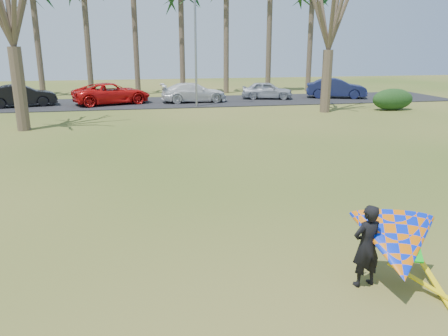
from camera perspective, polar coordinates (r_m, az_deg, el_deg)
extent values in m
plane|color=#264C10|center=(10.16, 2.24, -9.00)|extent=(100.00, 100.00, 0.00)
cube|color=black|center=(34.30, -7.64, 8.51)|extent=(46.00, 7.00, 0.06)
cylinder|color=brown|center=(40.72, -23.17, 14.85)|extent=(0.48, 0.48, 9.00)
cylinder|color=#4C3E2E|center=(40.15, -17.43, 15.88)|extent=(0.48, 0.48, 9.70)
cylinder|color=#4A3C2C|center=(39.98, -11.52, 16.77)|extent=(0.48, 0.48, 10.40)
cylinder|color=brown|center=(40.19, -5.53, 16.00)|extent=(0.48, 0.48, 9.00)
cylinder|color=#4C3F2D|center=(40.80, 0.29, 16.55)|extent=(0.48, 0.48, 9.70)
cylinder|color=#4C3F2E|center=(41.80, 5.92, 16.93)|extent=(0.48, 0.48, 10.40)
cylinder|color=#4B3E2D|center=(43.12, 11.18, 15.76)|extent=(0.48, 0.48, 9.00)
cylinder|color=#46392A|center=(24.75, -25.18, 9.27)|extent=(0.64, 0.64, 4.20)
cylinder|color=brown|center=(29.68, 13.23, 10.95)|extent=(0.64, 0.64, 3.99)
cylinder|color=gray|center=(31.25, -3.72, 15.22)|extent=(0.16, 0.16, 8.00)
ellipsoid|color=#163613|center=(32.08, 21.17, 8.37)|extent=(2.91, 1.32, 1.45)
imported|color=black|center=(34.46, -24.95, 8.57)|extent=(4.92, 2.77, 1.54)
imported|color=red|center=(33.70, -14.44, 9.41)|extent=(6.12, 4.26, 1.55)
imported|color=silver|center=(33.95, -3.95, 9.81)|extent=(5.05, 2.20, 1.45)
imported|color=#A4A9B2|center=(36.10, 5.63, 10.08)|extent=(4.35, 2.65, 1.38)
imported|color=#161C43|center=(37.77, 14.44, 10.07)|extent=(5.12, 3.25, 1.59)
imported|color=black|center=(8.35, 18.12, -9.66)|extent=(0.62, 0.46, 1.56)
cone|color=#0424D8|center=(8.35, 21.73, -9.48)|extent=(2.13, 2.39, 2.02)
cube|color=#0CBF19|center=(8.37, 22.69, -9.89)|extent=(0.62, 0.60, 0.24)
cube|color=yellow|center=(8.77, 25.55, -14.82)|extent=(0.85, 1.66, 0.28)
cube|color=yellow|center=(9.02, 25.84, -13.99)|extent=(0.56, 1.76, 0.22)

